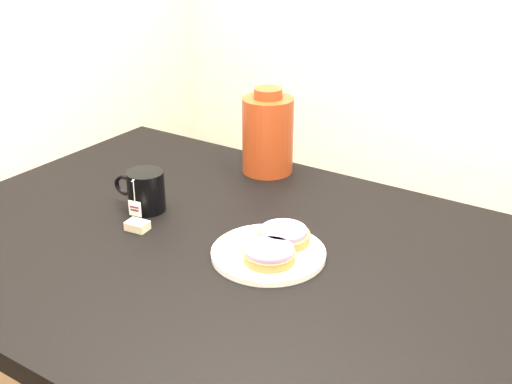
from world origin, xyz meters
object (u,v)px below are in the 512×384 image
teabag_pouch (137,226)px  table (252,292)px  mug (145,191)px  bagel_front (269,254)px  bagel_package (268,134)px  bagel_back (284,235)px  plate (268,252)px

teabag_pouch → table: bearing=10.0°
mug → teabag_pouch: bearing=-68.6°
bagel_front → teabag_pouch: 0.30m
bagel_package → teabag_pouch: bearing=-97.4°
bagel_back → bagel_package: 0.39m
mug → plate: bearing=-13.5°
plate → bagel_front: bagel_front is taller
teabag_pouch → bagel_front: bearing=5.3°
plate → mug: mug is taller
mug → teabag_pouch: mug is taller
bagel_package → plate: bearing=-57.2°
bagel_front → bagel_back: bearing=102.0°
bagel_back → bagel_package: bearing=127.2°
bagel_back → bagel_front: bearing=-78.0°
plate → bagel_package: bearing=122.8°
bagel_front → bagel_package: 0.46m
teabag_pouch → mug: bearing=120.9°
teabag_pouch → bagel_back: bearing=20.2°
table → teabag_pouch: size_ratio=31.11×
table → plate: bearing=23.3°
table → bagel_package: 0.45m
mug → teabag_pouch: size_ratio=2.82×
plate → teabag_pouch: 0.29m
table → teabag_pouch: bearing=-170.0°
plate → mug: 0.33m
bagel_back → teabag_pouch: bearing=-159.8°
plate → mug: bearing=176.1°
plate → mug: (-0.33, 0.02, 0.04)m
mug → bagel_front: bearing=-17.9°
bagel_front → bagel_package: bearing=123.0°
plate → bagel_back: bearing=85.4°
bagel_back → mug: (-0.33, -0.03, 0.02)m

